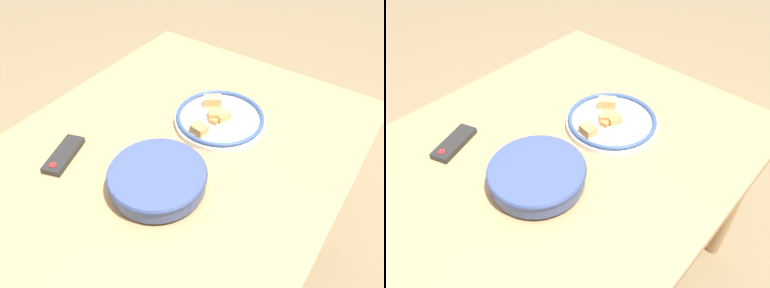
{
  "view_description": "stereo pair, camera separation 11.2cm",
  "coord_description": "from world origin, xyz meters",
  "views": [
    {
      "loc": [
        -0.64,
        -0.52,
        1.57
      ],
      "look_at": [
        0.04,
        -0.05,
        0.8
      ],
      "focal_mm": 35.0,
      "sensor_mm": 36.0,
      "label": 1
    },
    {
      "loc": [
        -0.57,
        -0.61,
        1.57
      ],
      "look_at": [
        0.04,
        -0.05,
        0.8
      ],
      "focal_mm": 35.0,
      "sensor_mm": 36.0,
      "label": 2
    }
  ],
  "objects": [
    {
      "name": "ground_plane",
      "position": [
        0.0,
        0.0,
        0.0
      ],
      "size": [
        8.0,
        8.0,
        0.0
      ],
      "primitive_type": "plane",
      "color": "#7F6B4C"
    },
    {
      "name": "food_plate",
      "position": [
        0.21,
        -0.05,
        0.79
      ],
      "size": [
        0.3,
        0.3,
        0.05
      ],
      "color": "white",
      "rests_on": "dining_table"
    },
    {
      "name": "noodle_bowl",
      "position": [
        -0.13,
        -0.06,
        0.81
      ],
      "size": [
        0.27,
        0.27,
        0.07
      ],
      "color": "#384775",
      "rests_on": "dining_table"
    },
    {
      "name": "tv_remote",
      "position": [
        -0.2,
        0.25,
        0.78
      ],
      "size": [
        0.17,
        0.11,
        0.02
      ],
      "rotation": [
        0.0,
        0.0,
        1.9
      ],
      "color": "black",
      "rests_on": "dining_table"
    },
    {
      "name": "dining_table",
      "position": [
        0.0,
        0.0,
        0.69
      ],
      "size": [
        1.28,
        1.0,
        0.77
      ],
      "color": "tan",
      "rests_on": "ground_plane"
    }
  ]
}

